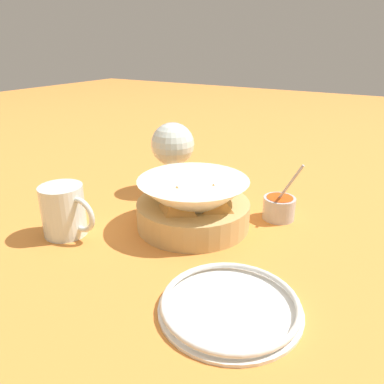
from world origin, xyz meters
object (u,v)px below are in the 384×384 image
object	(u,v)px
beer_mug	(64,212)
side_plate	(230,305)
wine_glass	(173,146)
food_basket	(192,206)
sauce_cup	(279,207)

from	to	relation	value
beer_mug	side_plate	xyz separation A→B (m)	(0.33, -0.03, -0.03)
beer_mug	wine_glass	bearing A→B (deg)	80.81
beer_mug	food_basket	bearing A→B (deg)	38.61
food_basket	sauce_cup	size ratio (longest dim) A/B	1.80
sauce_cup	beer_mug	size ratio (longest dim) A/B	1.03
sauce_cup	side_plate	bearing A→B (deg)	-82.76
side_plate	beer_mug	bearing A→B (deg)	174.47
food_basket	side_plate	distance (m)	0.23
wine_glass	beer_mug	size ratio (longest dim) A/B	1.40
food_basket	sauce_cup	world-z (taller)	sauce_cup
wine_glass	side_plate	xyz separation A→B (m)	(0.29, -0.30, -0.09)
sauce_cup	wine_glass	size ratio (longest dim) A/B	0.74
food_basket	sauce_cup	bearing A→B (deg)	42.69
wine_glass	side_plate	bearing A→B (deg)	-46.30
wine_glass	food_basket	bearing A→B (deg)	-45.56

